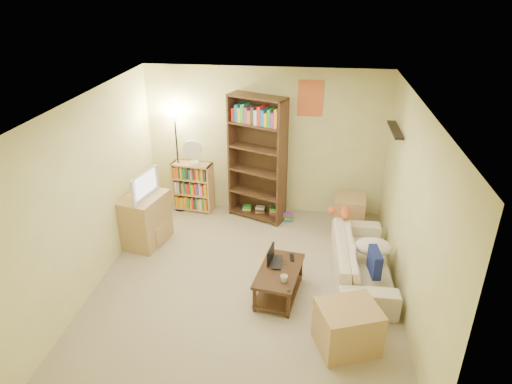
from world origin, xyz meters
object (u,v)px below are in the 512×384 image
Objects in this scene: floor_lamp at (176,135)px; sofa at (362,260)px; side_table at (349,212)px; desk_fan at (193,152)px; tall_bookshelf at (257,156)px; short_bookshelf at (193,187)px; mug at (284,279)px; laptop at (280,263)px; television at (141,184)px; end_cabinet at (348,327)px; tv_stand at (145,220)px; tabby_cat at (343,212)px; coffee_table at (279,279)px.

sofa is at bearing -28.96° from floor_lamp.
desk_fan is at bearing 174.43° from side_table.
tall_bookshelf is 1.76m from side_table.
tall_bookshelf reaches higher than short_bookshelf.
side_table reaches higher than sofa.
desk_fan is at bearing 125.50° from mug.
laptop is at bearing -47.10° from floor_lamp.
television is 0.33× the size of tall_bookshelf.
tall_bookshelf is at bearing -4.61° from desk_fan.
side_table is 2.73m from end_cabinet.
laptop is at bearing -43.18° from short_bookshelf.
side_table reaches higher than end_cabinet.
short_bookshelf is (-1.70, 2.08, 0.03)m from laptop.
floor_lamp is (-2.01, 2.46, 0.94)m from mug.
laptop is 0.15× the size of tall_bookshelf.
tall_bookshelf is 4.85× the size of desk_fan.
sofa is at bearing -23.38° from short_bookshelf.
desk_fan is (-1.10, 0.09, -0.00)m from tall_bookshelf.
mug is 0.14× the size of short_bookshelf.
side_table is (-0.10, 1.37, 0.00)m from sofa.
tv_stand is at bearing 79.65° from sofa.
tall_bookshelf reaches higher than floor_lamp.
television reaches higher than end_cabinet.
tv_stand is 2.04m from tall_bookshelf.
sofa is 2.92× the size of end_cabinet.
floor_lamp is (-1.93, 2.08, 0.97)m from laptop.
short_bookshelf is 0.68m from desk_fan.
tall_bookshelf is at bearing 149.01° from tabby_cat.
desk_fan is 3.97m from end_cabinet.
desk_fan is at bearing -8.82° from floor_lamp.
end_cabinet is at bearing -93.41° from side_table.
side_table is (2.69, -0.30, -0.16)m from short_bookshelf.
side_table reaches higher than mug.
floor_lamp is 2.68× the size of end_cabinet.
mug is 0.15× the size of tv_stand.
tall_bookshelf is 1.10m from desk_fan.
sofa is at bearing -20.61° from tall_bookshelf.
television is 1.26× the size of side_table.
tabby_cat is at bearing 18.61° from sofa.
mug is 0.96m from end_cabinet.
tv_stand is 1.44× the size of side_table.
sofa is at bearing -71.12° from laptop.
coffee_table is at bearing -48.98° from floor_lamp.
floor_lamp is at bearing 132.38° from end_cabinet.
tabby_cat is 0.49× the size of short_bookshelf.
side_table is at bearing 71.60° from coffee_table.
mug is at bearing -17.45° from tv_stand.
desk_fan is at bearing -162.06° from tall_bookshelf.
end_cabinet is at bearing -35.24° from coffee_table.
side_table is at bearing 67.08° from mug.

